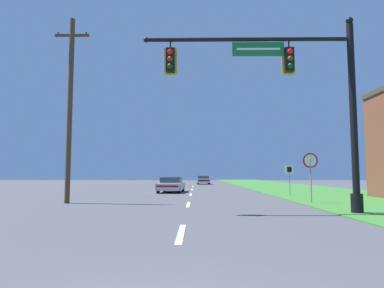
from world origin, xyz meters
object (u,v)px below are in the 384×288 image
(far_car, at_px, (203,180))
(route_sign_post, at_px, (289,173))
(signal_mast, at_px, (301,94))
(utility_pole_near, at_px, (70,106))
(stop_sign, at_px, (310,166))
(car_ahead, at_px, (171,185))

(far_car, xyz_separation_m, route_sign_post, (5.12, -27.47, 0.92))
(signal_mast, xyz_separation_m, utility_pole_near, (-10.61, 4.45, 0.45))
(signal_mast, relative_size, stop_sign, 3.32)
(signal_mast, relative_size, utility_pole_near, 0.86)
(signal_mast, distance_m, car_ahead, 16.52)
(far_car, distance_m, utility_pole_near, 34.01)
(signal_mast, relative_size, far_car, 1.80)
(utility_pole_near, bearing_deg, signal_mast, -22.74)
(utility_pole_near, bearing_deg, far_car, 76.92)
(signal_mast, bearing_deg, stop_sign, 68.51)
(signal_mast, distance_m, stop_sign, 5.48)
(signal_mast, xyz_separation_m, stop_sign, (1.75, 4.44, -2.69))
(far_car, height_order, route_sign_post, route_sign_post)
(signal_mast, xyz_separation_m, car_ahead, (-6.07, 14.85, -3.95))
(far_car, bearing_deg, utility_pole_near, -103.08)
(route_sign_post, relative_size, utility_pole_near, 0.21)
(signal_mast, relative_size, route_sign_post, 4.09)
(signal_mast, xyz_separation_m, far_car, (-2.98, 37.30, -3.95))
(far_car, distance_m, stop_sign, 33.22)
(stop_sign, xyz_separation_m, route_sign_post, (0.39, 5.39, -0.34))
(car_ahead, distance_m, route_sign_post, 9.66)
(far_car, xyz_separation_m, stop_sign, (4.73, -32.86, 1.26))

